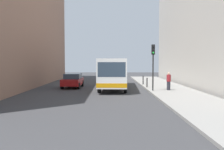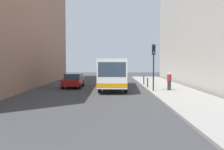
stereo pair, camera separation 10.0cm
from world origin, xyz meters
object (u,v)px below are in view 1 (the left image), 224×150
bus (114,71)px  bollard_mid (143,80)px  car_beside_bus (73,80)px  traffic_light (153,59)px  pedestrian_near_signal (169,81)px  bollard_near (147,83)px

bus → bollard_mid: (3.34, 2.63, -1.10)m
car_beside_bus → traffic_light: traffic_light is taller
traffic_light → bollard_mid: size_ratio=4.32×
car_beside_bus → pedestrian_near_signal: pedestrian_near_signal is taller
bus → car_beside_bus: size_ratio=2.51×
car_beside_bus → bollard_near: 7.73m
traffic_light → bollard_near: size_ratio=4.32×
bollard_near → bollard_mid: bearing=90.0°
pedestrian_near_signal → traffic_light: bearing=-71.5°
car_beside_bus → pedestrian_near_signal: 9.97m
bus → traffic_light: size_ratio=2.71×
traffic_light → bollard_mid: traffic_light is taller
bus → pedestrian_near_signal: size_ratio=6.87×
bollard_mid → pedestrian_near_signal: pedestrian_near_signal is taller
car_beside_bus → bus: bearing=172.7°
bollard_mid → pedestrian_near_signal: (1.59, -5.76, 0.33)m
bollard_mid → pedestrian_near_signal: size_ratio=0.59×
bus → bollard_near: bearing=174.0°
car_beside_bus → pedestrian_near_signal: bearing=158.8°
bus → pedestrian_near_signal: bus is taller
traffic_light → bollard_near: traffic_light is taller
traffic_light → pedestrian_near_signal: (1.49, 0.36, -2.05)m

